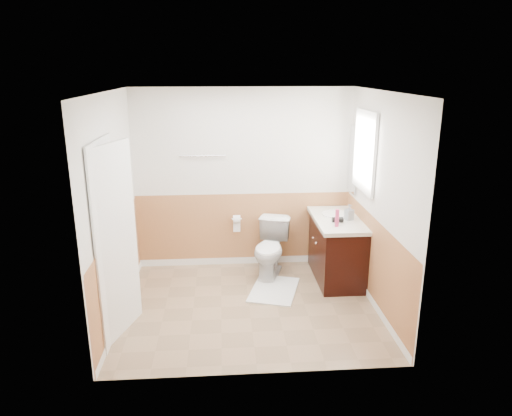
{
  "coord_description": "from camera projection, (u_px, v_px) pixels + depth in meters",
  "views": [
    {
      "loc": [
        -0.29,
        -5.05,
        2.74
      ],
      "look_at": [
        0.1,
        0.25,
        1.15
      ],
      "focal_mm": 33.02,
      "sensor_mm": 36.0,
      "label": 1
    }
  ],
  "objects": [
    {
      "name": "tp_holder_bar",
      "position": [
        237.0,
        219.0,
        6.6
      ],
      "size": [
        0.14,
        0.02,
        0.02
      ],
      "primitive_type": "cylinder",
      "rotation": [
        0.0,
        1.57,
        0.0
      ],
      "color": "silver",
      "rests_on": "wall_back"
    },
    {
      "name": "floor",
      "position": [
        249.0,
        306.0,
        5.63
      ],
      "size": [
        3.0,
        3.0,
        0.0
      ],
      "primitive_type": "plane",
      "color": "#8C7051",
      "rests_on": "ground"
    },
    {
      "name": "hair_dryer_body",
      "position": [
        338.0,
        220.0,
        5.98
      ],
      "size": [
        0.14,
        0.07,
        0.07
      ],
      "primitive_type": "cylinder",
      "rotation": [
        0.0,
        1.57,
        0.0
      ],
      "color": "black",
      "rests_on": "countertop"
    },
    {
      "name": "wall_left",
      "position": [
        113.0,
        209.0,
        5.17
      ],
      "size": [
        0.0,
        3.0,
        3.0
      ],
      "primitive_type": "plane",
      "rotation": [
        1.57,
        0.0,
        1.57
      ],
      "color": "silver",
      "rests_on": "floor"
    },
    {
      "name": "lotion_bottle",
      "position": [
        337.0,
        218.0,
        5.8
      ],
      "size": [
        0.05,
        0.05,
        0.22
      ],
      "primitive_type": "cylinder",
      "color": "#C33263",
      "rests_on": "countertop"
    },
    {
      "name": "tp_sheet",
      "position": [
        237.0,
        226.0,
        6.63
      ],
      "size": [
        0.1,
        0.01,
        0.16
      ],
      "primitive_type": "cube",
      "color": "white",
      "rests_on": "tp_roll"
    },
    {
      "name": "vanity_knob_right",
      "position": [
        313.0,
        238.0,
        6.31
      ],
      "size": [
        0.03,
        0.03,
        0.03
      ],
      "primitive_type": "sphere",
      "color": "silver",
      "rests_on": "vanity_cabinet"
    },
    {
      "name": "hair_dryer_handle",
      "position": [
        334.0,
        220.0,
        6.06
      ],
      "size": [
        0.03,
        0.03,
        0.07
      ],
      "primitive_type": "cylinder",
      "color": "black",
      "rests_on": "countertop"
    },
    {
      "name": "wainscot_right",
      "position": [
        374.0,
        264.0,
        5.59
      ],
      "size": [
        0.0,
        2.6,
        2.6
      ],
      "primitive_type": "plane",
      "rotation": [
        1.57,
        0.0,
        -1.57
      ],
      "color": "#C0814C",
      "rests_on": "floor"
    },
    {
      "name": "door",
      "position": [
        115.0,
        243.0,
        4.81
      ],
      "size": [
        0.29,
        0.78,
        2.04
      ],
      "primitive_type": "cube",
      "rotation": [
        0.0,
        0.0,
        -0.31
      ],
      "color": "white",
      "rests_on": "wall_left"
    },
    {
      "name": "wainscot_left",
      "position": [
        119.0,
        271.0,
        5.38
      ],
      "size": [
        0.0,
        2.6,
        2.6
      ],
      "primitive_type": "plane",
      "rotation": [
        1.57,
        0.0,
        1.57
      ],
      "color": "#C0814C",
      "rests_on": "floor"
    },
    {
      "name": "countertop",
      "position": [
        337.0,
        220.0,
        6.15
      ],
      "size": [
        0.6,
        1.15,
        0.05
      ],
      "primitive_type": "cube",
      "color": "silver",
      "rests_on": "vanity_cabinet"
    },
    {
      "name": "bath_mat",
      "position": [
        274.0,
        290.0,
        6.02
      ],
      "size": [
        0.76,
        0.93,
        0.02
      ],
      "primitive_type": "cube",
      "rotation": [
        0.0,
        0.0,
        -0.3
      ],
      "color": "silver",
      "rests_on": "floor"
    },
    {
      "name": "wall_front",
      "position": [
        258.0,
        249.0,
        4.03
      ],
      "size": [
        3.0,
        0.0,
        3.0
      ],
      "primitive_type": "plane",
      "rotation": [
        -1.57,
        0.0,
        0.0
      ],
      "color": "silver",
      "rests_on": "floor"
    },
    {
      "name": "vanity_knob_left",
      "position": [
        316.0,
        243.0,
        6.12
      ],
      "size": [
        0.03,
        0.03,
        0.03
      ],
      "primitive_type": "sphere",
      "color": "silver",
      "rests_on": "vanity_cabinet"
    },
    {
      "name": "toilet",
      "position": [
        270.0,
        249.0,
        6.37
      ],
      "size": [
        0.63,
        0.84,
        0.76
      ],
      "primitive_type": "imported",
      "rotation": [
        0.0,
        0.0,
        -0.3
      ],
      "color": "white",
      "rests_on": "floor"
    },
    {
      "name": "towel_bar",
      "position": [
        202.0,
        156.0,
        6.33
      ],
      "size": [
        0.62,
        0.02,
        0.02
      ],
      "primitive_type": "cylinder",
      "rotation": [
        0.0,
        1.57,
        0.0
      ],
      "color": "silver",
      "rests_on": "wall_back"
    },
    {
      "name": "window_frame",
      "position": [
        365.0,
        151.0,
        5.8
      ],
      "size": [
        0.04,
        0.8,
        1.0
      ],
      "primitive_type": "cube",
      "color": "white",
      "rests_on": "wall_right"
    },
    {
      "name": "door_knob",
      "position": [
        128.0,
        238.0,
        5.15
      ],
      "size": [
        0.06,
        0.06,
        0.06
      ],
      "primitive_type": "sphere",
      "color": "silver",
      "rests_on": "door"
    },
    {
      "name": "ceiling",
      "position": [
        248.0,
        91.0,
        4.92
      ],
      "size": [
        3.0,
        3.0,
        0.0
      ],
      "primitive_type": "plane",
      "rotation": [
        3.14,
        0.0,
        0.0
      ],
      "color": "white",
      "rests_on": "floor"
    },
    {
      "name": "wainscot_front",
      "position": [
        257.0,
        325.0,
        4.26
      ],
      "size": [
        3.0,
        0.0,
        3.0
      ],
      "primitive_type": "plane",
      "rotation": [
        -1.57,
        0.0,
        0.0
      ],
      "color": "#C0814C",
      "rests_on": "floor"
    },
    {
      "name": "mirror_panel",
      "position": [
        353.0,
        159.0,
        6.34
      ],
      "size": [
        0.02,
        0.35,
        0.9
      ],
      "primitive_type": "cube",
      "color": "silver",
      "rests_on": "wall_right"
    },
    {
      "name": "wainscot_back",
      "position": [
        244.0,
        231.0,
        6.72
      ],
      "size": [
        3.0,
        0.0,
        3.0
      ],
      "primitive_type": "plane",
      "rotation": [
        1.57,
        0.0,
        0.0
      ],
      "color": "#C0814C",
      "rests_on": "floor"
    },
    {
      "name": "soap_dispenser",
      "position": [
        349.0,
        212.0,
        6.06
      ],
      "size": [
        0.12,
        0.12,
        0.2
      ],
      "primitive_type": "imported",
      "rotation": [
        0.0,
        0.0,
        0.38
      ],
      "color": "gray",
      "rests_on": "countertop"
    },
    {
      "name": "window_glass",
      "position": [
        366.0,
        151.0,
        5.8
      ],
      "size": [
        0.01,
        0.7,
        0.9
      ],
      "primitive_type": "cube",
      "color": "white",
      "rests_on": "wall_right"
    },
    {
      "name": "vanity_cabinet",
      "position": [
        337.0,
        250.0,
        6.27
      ],
      "size": [
        0.55,
        1.1,
        0.8
      ],
      "primitive_type": "cube",
      "color": "black",
      "rests_on": "floor"
    },
    {
      "name": "tp_roll",
      "position": [
        237.0,
        219.0,
        6.6
      ],
      "size": [
        0.1,
        0.11,
        0.11
      ],
      "primitive_type": "cylinder",
      "rotation": [
        0.0,
        1.57,
        0.0
      ],
      "color": "white",
      "rests_on": "tp_holder_bar"
    },
    {
      "name": "faucet",
      "position": [
        349.0,
        210.0,
        6.28
      ],
      "size": [
        0.02,
        0.02,
        0.14
      ],
      "primitive_type": "cylinder",
      "color": "silver",
      "rests_on": "countertop"
    },
    {
      "name": "wall_back",
      "position": [
        243.0,
        180.0,
        6.52
      ],
      "size": [
        3.0,
        0.0,
        3.0
      ],
      "primitive_type": "plane",
      "rotation": [
        1.57,
        0.0,
        0.0
      ],
      "color": "silver",
      "rests_on": "floor"
    },
    {
      "name": "wall_right",
      "position": [
        379.0,
        203.0,
        5.38
      ],
      "size": [
        0.0,
        3.0,
        3.0
      ],
      "primitive_type": "plane",
      "rotation": [
        1.57,
        0.0,
        -1.57
      ],
      "color": "silver",
      "rests_on": "floor"
    },
    {
      "name": "door_frame",
      "position": [
        107.0,
        242.0,
        4.8
      ],
      "size": [
        0.02,
        0.92,
        2.1
      ],
      "primitive_type": "cube",
      "color": "white",
      "rests_on": "wall_left"
    },
    {
      "name": "sink_basin",
      "position": [
        336.0,
        214.0,
        6.29
      ],
      "size": [
        0.36,
        0.36,
        0.02
      ],
      "primitive_type": "cylinder",
      "color": "white",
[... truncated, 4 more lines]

